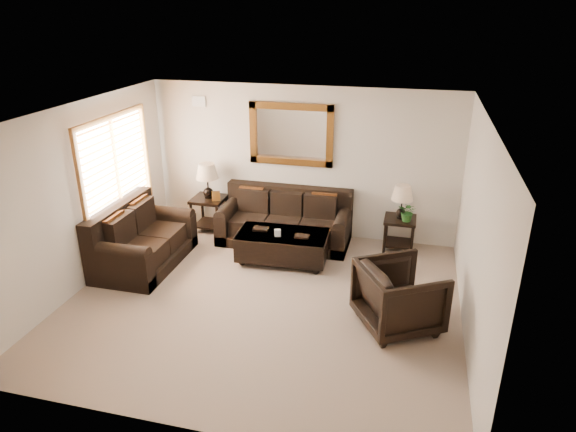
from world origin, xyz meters
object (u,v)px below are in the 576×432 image
(sofa, at_px, (285,223))
(end_table_right, at_px, (401,208))
(loveseat, at_px, (141,243))
(armchair, at_px, (400,294))
(coffee_table, at_px, (283,244))
(end_table_left, at_px, (208,187))

(sofa, distance_m, end_table_right, 2.04)
(sofa, relative_size, end_table_right, 1.96)
(loveseat, xyz_separation_m, armchair, (4.17, -0.78, 0.12))
(loveseat, distance_m, end_table_right, 4.37)
(sofa, relative_size, loveseat, 1.28)
(sofa, height_order, coffee_table, sofa)
(loveseat, bearing_deg, sofa, -55.44)
(end_table_right, relative_size, armchair, 1.19)
(coffee_table, relative_size, armchair, 1.55)
(coffee_table, xyz_separation_m, armchair, (1.94, -1.41, 0.18))
(armchair, bearing_deg, sofa, 13.11)
(loveseat, relative_size, armchair, 1.83)
(end_table_left, height_order, armchair, end_table_left)
(loveseat, relative_size, end_table_left, 1.38)
(loveseat, bearing_deg, armchair, -100.60)
(sofa, xyz_separation_m, loveseat, (-2.06, -1.42, 0.03))
(armchair, bearing_deg, end_table_right, -27.92)
(end_table_left, relative_size, coffee_table, 0.86)
(sofa, distance_m, loveseat, 2.51)
(end_table_left, height_order, end_table_right, end_table_left)
(coffee_table, height_order, armchair, armchair)
(end_table_right, xyz_separation_m, armchair, (0.11, -2.35, -0.27))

